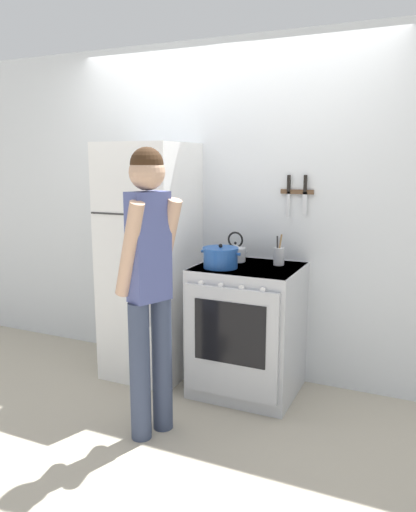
% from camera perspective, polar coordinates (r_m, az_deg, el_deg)
% --- Properties ---
extents(ground_plane, '(14.00, 14.00, 0.00)m').
position_cam_1_polar(ground_plane, '(4.19, 2.01, -12.55)').
color(ground_plane, '#B2A893').
extents(wall_back, '(10.00, 0.06, 2.55)m').
position_cam_1_polar(wall_back, '(3.89, 2.30, 5.13)').
color(wall_back, silver).
rests_on(wall_back, ground_plane).
extents(refrigerator, '(0.61, 0.64, 1.79)m').
position_cam_1_polar(refrigerator, '(3.87, -6.63, -0.64)').
color(refrigerator, white).
rests_on(refrigerator, ground_plane).
extents(stove_range, '(0.72, 0.67, 0.93)m').
position_cam_1_polar(stove_range, '(3.62, 4.40, -8.35)').
color(stove_range, silver).
rests_on(stove_range, ground_plane).
extents(dutch_oven_pot, '(0.29, 0.25, 0.17)m').
position_cam_1_polar(dutch_oven_pot, '(3.44, 1.44, -0.17)').
color(dutch_oven_pot, '#1E4C9E').
rests_on(dutch_oven_pot, stove_range).
extents(tea_kettle, '(0.19, 0.15, 0.22)m').
position_cam_1_polar(tea_kettle, '(3.67, 3.16, 0.44)').
color(tea_kettle, silver).
rests_on(tea_kettle, stove_range).
extents(utensil_jar, '(0.08, 0.08, 0.22)m').
position_cam_1_polar(utensil_jar, '(3.57, 8.10, 0.04)').
color(utensil_jar, '#B7BABF').
rests_on(utensil_jar, stove_range).
extents(person, '(0.37, 0.42, 1.74)m').
position_cam_1_polar(person, '(2.94, -6.72, -2.41)').
color(person, '#38425B').
rests_on(person, ground_plane).
extents(wall_knife_strip, '(0.24, 0.03, 0.30)m').
position_cam_1_polar(wall_knife_strip, '(3.66, 10.15, 7.37)').
color(wall_knife_strip, brown).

